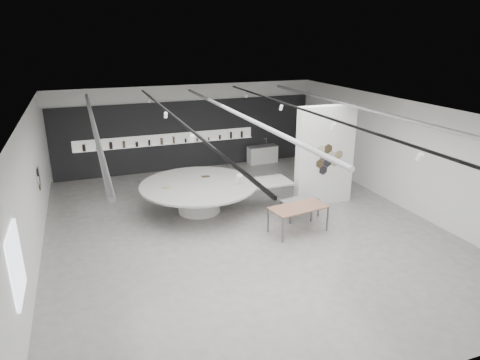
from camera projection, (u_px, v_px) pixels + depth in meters
name	position (u px, v px, depth m)	size (l,w,h in m)	color
room	(241.00, 167.00, 13.07)	(12.02, 14.02, 3.82)	gray
back_wall_display	(187.00, 136.00, 19.38)	(11.80, 0.27, 3.10)	black
partition_column	(325.00, 156.00, 15.23)	(2.20, 0.38, 3.60)	white
display_island	(201.00, 193.00, 14.87)	(5.18, 4.06, 1.04)	white
sample_table_wood	(299.00, 209.00, 13.29)	(1.90, 1.15, 0.84)	#90614A
sample_table_stone	(300.00, 201.00, 14.40)	(1.34, 0.82, 0.65)	gray
kitchen_counter	(262.00, 154.00, 20.59)	(1.48, 0.63, 1.15)	white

